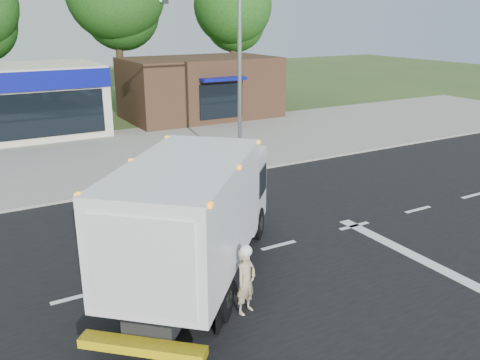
{
  "coord_description": "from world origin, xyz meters",
  "views": [
    {
      "loc": [
        -7.95,
        -11.53,
        6.58
      ],
      "look_at": [
        -0.41,
        1.62,
        1.7
      ],
      "focal_mm": 38.0,
      "sensor_mm": 36.0,
      "label": 1
    }
  ],
  "objects": [
    {
      "name": "lane_markings",
      "position": [
        1.35,
        -1.35,
        0.02
      ],
      "size": [
        55.2,
        7.0,
        0.01
      ],
      "color": "silver",
      "rests_on": "road_asphalt"
    },
    {
      "name": "emergency_worker",
      "position": [
        -2.68,
        -2.61,
        0.84
      ],
      "size": [
        0.68,
        0.57,
        1.71
      ],
      "rotation": [
        0.0,
        0.0,
        0.38
      ],
      "color": "tan",
      "rests_on": "ground"
    },
    {
      "name": "road_asphalt",
      "position": [
        0.0,
        0.0,
        0.0
      ],
      "size": [
        60.0,
        14.0,
        0.02
      ],
      "primitive_type": "cube",
      "color": "black",
      "rests_on": "ground"
    },
    {
      "name": "sidewalk",
      "position": [
        0.0,
        8.2,
        0.06
      ],
      "size": [
        60.0,
        2.4,
        0.12
      ],
      "primitive_type": "cube",
      "color": "gray",
      "rests_on": "ground"
    },
    {
      "name": "brown_storefront",
      "position": [
        7.0,
        19.98,
        2.0
      ],
      "size": [
        10.0,
        6.7,
        4.0
      ],
      "color": "#382316",
      "rests_on": "ground"
    },
    {
      "name": "background_trees",
      "position": [
        -0.85,
        28.16,
        7.38
      ],
      "size": [
        36.77,
        7.39,
        12.1
      ],
      "color": "#332114",
      "rests_on": "ground"
    },
    {
      "name": "parking_apron",
      "position": [
        0.0,
        14.0,
        0.01
      ],
      "size": [
        60.0,
        9.0,
        0.02
      ],
      "primitive_type": "cube",
      "color": "gray",
      "rests_on": "ground"
    },
    {
      "name": "ems_box_truck",
      "position": [
        -3.0,
        -0.71,
        1.99
      ],
      "size": [
        7.0,
        7.4,
        3.46
      ],
      "rotation": [
        0.0,
        0.0,
        0.84
      ],
      "color": "black",
      "rests_on": "ground"
    },
    {
      "name": "traffic_signal_pole",
      "position": [
        2.35,
        7.6,
        4.92
      ],
      "size": [
        3.51,
        0.25,
        8.0
      ],
      "color": "gray",
      "rests_on": "ground"
    },
    {
      "name": "ground",
      "position": [
        0.0,
        0.0,
        0.0
      ],
      "size": [
        120.0,
        120.0,
        0.0
      ],
      "primitive_type": "plane",
      "color": "#385123",
      "rests_on": "ground"
    }
  ]
}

